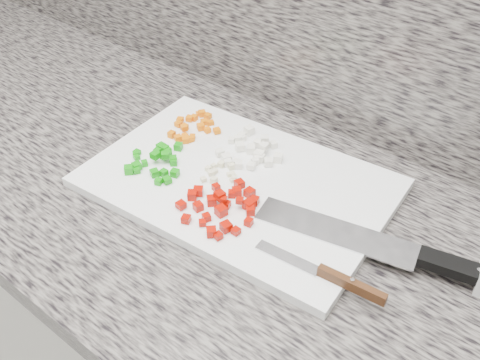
{
  "coord_description": "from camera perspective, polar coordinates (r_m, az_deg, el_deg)",
  "views": [
    {
      "loc": [
        0.46,
        0.94,
        1.48
      ],
      "look_at": [
        0.04,
        1.46,
        0.94
      ],
      "focal_mm": 40.0,
      "sensor_mm": 36.0,
      "label": 1
    }
  ],
  "objects": [
    {
      "name": "cabinet",
      "position": [
        1.25,
        -2.3,
        -18.06
      ],
      "size": [
        3.92,
        0.62,
        0.86
      ],
      "primitive_type": "cube",
      "color": "white",
      "rests_on": "ground"
    },
    {
      "name": "countertop",
      "position": [
        0.91,
        -3.02,
        -2.42
      ],
      "size": [
        3.96,
        0.64,
        0.04
      ],
      "primitive_type": "cube",
      "color": "slate",
      "rests_on": "cabinet"
    },
    {
      "name": "cutting_board",
      "position": [
        0.9,
        -0.2,
        -0.27
      ],
      "size": [
        0.52,
        0.37,
        0.02
      ],
      "primitive_type": "cube",
      "rotation": [
        0.0,
        0.0,
        0.08
      ],
      "color": "white",
      "rests_on": "countertop"
    },
    {
      "name": "carrot_pile",
      "position": [
        1.02,
        -5.06,
        5.63
      ],
      "size": [
        0.1,
        0.11,
        0.02
      ],
      "color": "orange",
      "rests_on": "cutting_board"
    },
    {
      "name": "onion_pile",
      "position": [
        0.95,
        1.19,
        3.18
      ],
      "size": [
        0.12,
        0.12,
        0.02
      ],
      "color": "white",
      "rests_on": "cutting_board"
    },
    {
      "name": "green_pepper_pile",
      "position": [
        0.94,
        -8.81,
        2.07
      ],
      "size": [
        0.11,
        0.12,
        0.02
      ],
      "color": "#118C0C",
      "rests_on": "cutting_board"
    },
    {
      "name": "red_pepper_pile",
      "position": [
        0.84,
        -1.79,
        -2.72
      ],
      "size": [
        0.12,
        0.13,
        0.02
      ],
      "color": "#A10C02",
      "rests_on": "cutting_board"
    },
    {
      "name": "garlic_pile",
      "position": [
        0.9,
        -2.15,
        0.76
      ],
      "size": [
        0.06,
        0.07,
        0.01
      ],
      "color": "beige",
      "rests_on": "cutting_board"
    },
    {
      "name": "chef_knife",
      "position": [
        0.8,
        19.15,
        -7.95
      ],
      "size": [
        0.4,
        0.13,
        0.02
      ],
      "rotation": [
        0.0,
        0.0,
        0.21
      ],
      "color": "silver",
      "rests_on": "cutting_board"
    },
    {
      "name": "paring_knife",
      "position": [
        0.75,
        10.04,
        -10.2
      ],
      "size": [
        0.2,
        0.03,
        0.02
      ],
      "rotation": [
        0.0,
        0.0,
        0.09
      ],
      "color": "silver",
      "rests_on": "cutting_board"
    }
  ]
}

